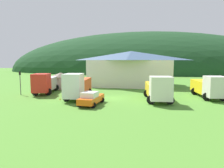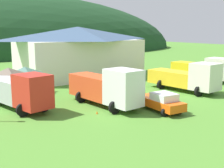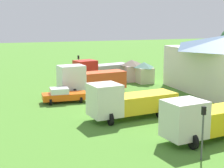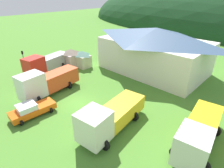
{
  "view_description": "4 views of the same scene",
  "coord_description": "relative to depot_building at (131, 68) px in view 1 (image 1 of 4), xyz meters",
  "views": [
    {
      "loc": [
        5.81,
        -28.97,
        5.41
      ],
      "look_at": [
        -0.58,
        2.32,
        1.76
      ],
      "focal_mm": 33.34,
      "sensor_mm": 36.0,
      "label": 1
    },
    {
      "loc": [
        -18.7,
        -23.34,
        7.02
      ],
      "look_at": [
        -2.72,
        0.97,
        1.53
      ],
      "focal_mm": 46.75,
      "sensor_mm": 36.0,
      "label": 2
    },
    {
      "loc": [
        34.42,
        -12.3,
        9.13
      ],
      "look_at": [
        -3.29,
        1.15,
        1.37
      ],
      "focal_mm": 54.4,
      "sensor_mm": 36.0,
      "label": 3
    },
    {
      "loc": [
        16.48,
        -11.11,
        12.68
      ],
      "look_at": [
        1.52,
        4.55,
        1.57
      ],
      "focal_mm": 29.38,
      "sensor_mm": 36.0,
      "label": 4
    }
  ],
  "objects": [
    {
      "name": "forested_hill_backdrop",
      "position": [
        -0.89,
        56.3,
        -3.8
      ],
      "size": [
        134.45,
        60.0,
        37.07
      ],
      "primitive_type": "ellipsoid",
      "color": "#193D1E",
      "rests_on": "ground"
    },
    {
      "name": "service_pickup_orange",
      "position": [
        -2.56,
        -20.68,
        -2.97
      ],
      "size": [
        2.46,
        4.95,
        1.66
      ],
      "rotation": [
        0.0,
        0.0,
        -1.63
      ],
      "color": "#F15A11",
      "rests_on": "ground"
    },
    {
      "name": "flatbed_truck_yellow",
      "position": [
        12.65,
        -12.77,
        -2.12
      ],
      "size": [
        3.87,
        8.58,
        3.3
      ],
      "rotation": [
        0.0,
        0.0,
        -1.44
      ],
      "color": "silver",
      "rests_on": "ground"
    },
    {
      "name": "depot_building",
      "position": [
        0.0,
        0.0,
        0.0
      ],
      "size": [
        18.01,
        11.36,
        7.37
      ],
      "color": "white",
      "rests_on": "ground"
    },
    {
      "name": "play_shed_pink",
      "position": [
        -12.26,
        -8.45,
        -2.17
      ],
      "size": [
        3.08,
        2.78,
        3.15
      ],
      "color": "beige",
      "rests_on": "ground"
    },
    {
      "name": "crane_truck_red",
      "position": [
        -12.64,
        -13.37,
        -2.07
      ],
      "size": [
        4.25,
        8.67,
        3.36
      ],
      "rotation": [
        0.0,
        0.0,
        -1.34
      ],
      "color": "red",
      "rests_on": "ground"
    },
    {
      "name": "play_shed_cream",
      "position": [
        -10.26,
        -7.4,
        -2.25
      ],
      "size": [
        2.98,
        2.32,
        2.99
      ],
      "color": "beige",
      "rests_on": "ground"
    },
    {
      "name": "ground_plane",
      "position": [
        -0.89,
        -15.56,
        -3.8
      ],
      "size": [
        200.0,
        200.0,
        0.0
      ],
      "primitive_type": "plane",
      "color": "#4C842D"
    },
    {
      "name": "traffic_light_west",
      "position": [
        -15.71,
        -15.63,
        -1.5
      ],
      "size": [
        0.2,
        0.32,
        3.69
      ],
      "color": "#4C4C51",
      "rests_on": "ground"
    },
    {
      "name": "heavy_rig_striped",
      "position": [
        5.45,
        -16.42,
        -2.14
      ],
      "size": [
        4.01,
        8.73,
        3.45
      ],
      "rotation": [
        0.0,
        0.0,
        -1.44
      ],
      "color": "silver",
      "rests_on": "ground"
    },
    {
      "name": "heavy_rig_white",
      "position": [
        -5.68,
        -16.95,
        -1.95
      ],
      "size": [
        3.65,
        8.59,
        3.68
      ],
      "rotation": [
        0.0,
        0.0,
        -1.45
      ],
      "color": "white",
      "rests_on": "ground"
    },
    {
      "name": "traffic_cone_near_pickup",
      "position": [
        -7.67,
        -18.48,
        -3.8
      ],
      "size": [
        0.36,
        0.36,
        0.54
      ],
      "primitive_type": "cone",
      "color": "orange",
      "rests_on": "ground"
    }
  ]
}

